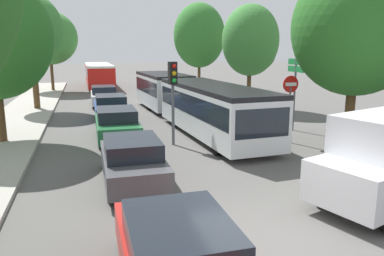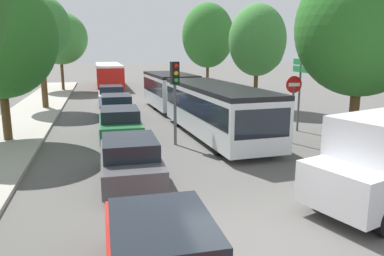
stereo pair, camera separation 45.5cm
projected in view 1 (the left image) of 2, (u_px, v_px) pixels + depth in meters
The scene contains 16 objects.
ground_plane at pixel (262, 244), 7.63m from camera, with size 200.00×200.00×0.00m, color #565451.
kerb_strip_left at pixel (22, 116), 21.60m from camera, with size 3.20×43.68×0.14m, color #9E998E.
articulated_bus at pixel (188, 98), 19.84m from camera, with size 3.35×15.83×2.33m.
city_bus_rear at pixel (99, 74), 38.52m from camera, with size 2.58×11.02×2.37m.
queued_car_graphite at pixel (132, 160), 10.96m from camera, with size 1.70×3.95×1.37m.
queued_car_green at pixel (117, 124), 16.11m from camera, with size 1.75×4.07×1.41m.
queued_car_blue at pixel (111, 107), 20.71m from camera, with size 1.74×4.06×1.41m.
queued_car_white at pixel (104, 96), 25.91m from camera, with size 1.73×4.02×1.39m.
traffic_light at pixel (173, 84), 14.98m from camera, with size 0.36×0.39×3.40m.
no_entry_sign at pixel (290, 98), 15.54m from camera, with size 0.70×0.08×2.82m.
direction_sign_post at pixel (295, 78), 17.75m from camera, with size 0.10×1.40×3.60m.
tree_left_far at pixel (30, 30), 23.25m from camera, with size 3.85×3.85×7.29m.
tree_left_distant at pixel (49, 38), 33.61m from camera, with size 4.97×4.97×7.26m.
tree_right_near at pixel (359, 31), 14.52m from camera, with size 5.00×5.00×7.34m.
tree_right_mid at pixel (252, 42), 24.02m from camera, with size 3.66×3.66×6.70m.
tree_right_far at pixel (200, 37), 32.84m from camera, with size 4.52×4.52×7.83m.
Camera 1 is at (-3.30, -6.31, 3.91)m, focal length 35.00 mm.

